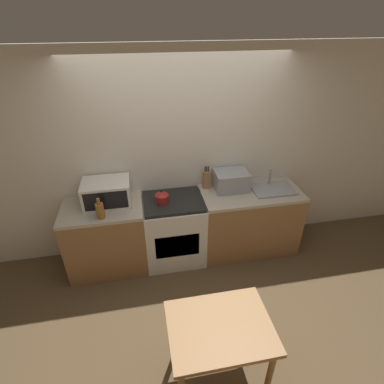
{
  "coord_description": "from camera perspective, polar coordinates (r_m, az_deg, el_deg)",
  "views": [
    {
      "loc": [
        -0.51,
        -2.26,
        2.86
      ],
      "look_at": [
        0.05,
        0.67,
        1.05
      ],
      "focal_mm": 28.0,
      "sensor_mm": 36.0,
      "label": 1
    }
  ],
  "objects": [
    {
      "name": "microwave",
      "position": [
        3.65,
        -15.93,
        -0.07
      ],
      "size": [
        0.55,
        0.39,
        0.28
      ],
      "color": "silver",
      "rests_on": "counter_left_run"
    },
    {
      "name": "sink_basin",
      "position": [
        3.96,
        15.09,
        0.61
      ],
      "size": [
        0.53,
        0.36,
        0.24
      ],
      "color": "#999BA0",
      "rests_on": "counter_right_run"
    },
    {
      "name": "kettle",
      "position": [
        3.58,
        -5.76,
        -0.91
      ],
      "size": [
        0.16,
        0.16,
        0.16
      ],
      "color": "maroon",
      "rests_on": "stove_range"
    },
    {
      "name": "bottle",
      "position": [
        3.43,
        -17.1,
        -3.36
      ],
      "size": [
        0.09,
        0.09,
        0.25
      ],
      "color": "olive",
      "rests_on": "counter_left_run"
    },
    {
      "name": "ground_plane",
      "position": [
        3.69,
        1.22,
        -19.76
      ],
      "size": [
        16.0,
        16.0,
        0.0
      ],
      "primitive_type": "plane",
      "color": "brown"
    },
    {
      "name": "dining_table",
      "position": [
        2.68,
        5.27,
        -25.43
      ],
      "size": [
        0.83,
        0.63,
        0.74
      ],
      "color": "#9E7042",
      "rests_on": "ground_plane"
    },
    {
      "name": "counter_right_run",
      "position": [
        4.11,
        10.67,
        -5.38
      ],
      "size": [
        1.27,
        0.62,
        0.9
      ],
      "color": "olive",
      "rests_on": "ground_plane"
    },
    {
      "name": "wall_back",
      "position": [
        3.76,
        -2.07,
        6.62
      ],
      "size": [
        10.0,
        0.06,
        2.6
      ],
      "color": "silver",
      "rests_on": "ground_plane"
    },
    {
      "name": "toaster_oven",
      "position": [
        3.83,
        7.45,
        2.17
      ],
      "size": [
        0.42,
        0.32,
        0.24
      ],
      "color": "#999BA0",
      "rests_on": "counter_right_run"
    },
    {
      "name": "counter_left_run",
      "position": [
        3.91,
        -15.91,
        -8.31
      ],
      "size": [
        0.94,
        0.62,
        0.9
      ],
      "color": "olive",
      "rests_on": "ground_plane"
    },
    {
      "name": "stove_range",
      "position": [
        3.89,
        -3.45,
        -7.17
      ],
      "size": [
        0.74,
        0.62,
        0.9
      ],
      "color": "silver",
      "rests_on": "ground_plane"
    },
    {
      "name": "knife_block",
      "position": [
        3.82,
        2.77,
        2.39
      ],
      "size": [
        0.08,
        0.06,
        0.31
      ],
      "color": "#9E7042",
      "rests_on": "counter_right_run"
    }
  ]
}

